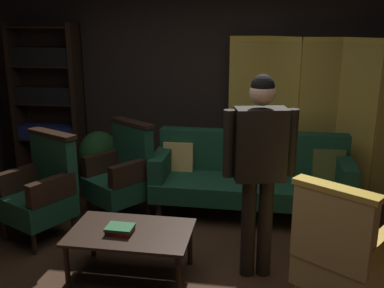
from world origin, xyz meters
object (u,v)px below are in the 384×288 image
folding_screen (317,117)px  coffee_table (131,236)px  potted_plant (99,158)px  book_red_leather (120,231)px  book_green_cloth (120,228)px  velvet_couch (251,174)px  armchair_gilt_accent (340,252)px  armchair_wing_right (122,173)px  standing_figure (260,159)px  armchair_wing_left (42,190)px  bookshelf (48,98)px

folding_screen → coffee_table: size_ratio=2.11×
potted_plant → book_red_leather: size_ratio=3.96×
potted_plant → book_green_cloth: (0.85, -1.79, 0.01)m
book_red_leather → velvet_couch: bearing=56.7°
velvet_couch → armchair_gilt_accent: (0.70, -1.68, 0.04)m
velvet_couch → coffee_table: 1.74m
coffee_table → armchair_wing_right: armchair_wing_right is taller
armchair_gilt_accent → book_green_cloth: (-1.70, 0.16, -0.02)m
velvet_couch → book_green_cloth: bearing=-123.3°
standing_figure → folding_screen: bearing=71.1°
armchair_wing_left → armchair_gilt_accent: bearing=-16.1°
armchair_wing_right → book_green_cloth: size_ratio=4.74×
bookshelf → armchair_wing_left: 1.89m
folding_screen → standing_figure: bearing=-108.9°
book_red_leather → armchair_gilt_accent: bearing=-5.3°
coffee_table → standing_figure: standing_figure is taller
armchair_gilt_accent → bookshelf: bearing=144.5°
armchair_wing_left → standing_figure: 2.19m
book_green_cloth → coffee_table: bearing=31.6°
armchair_gilt_accent → standing_figure: bearing=145.6°
coffee_table → potted_plant: potted_plant is taller
armchair_gilt_accent → armchair_wing_left: size_ratio=1.00×
standing_figure → book_red_leather: standing_figure is taller
armchair_gilt_accent → armchair_wing_left: bearing=163.9°
book_red_leather → book_green_cloth: (0.00, -0.00, 0.03)m
velvet_couch → armchair_gilt_accent: 1.82m
potted_plant → folding_screen: bearing=7.4°
armchair_wing_right → standing_figure: (1.47, -0.95, 0.54)m
armchair_wing_right → book_red_leather: armchair_wing_right is taller
armchair_gilt_accent → armchair_wing_right: size_ratio=1.00×
armchair_gilt_accent → armchair_wing_left: (-2.69, 0.78, 0.00)m
armchair_gilt_accent → book_red_leather: 1.71m
armchair_gilt_accent → potted_plant: size_ratio=1.32×
standing_figure → velvet_couch: bearing=94.3°
potted_plant → book_red_leather: (0.85, -1.79, -0.02)m
coffee_table → armchair_wing_right: 1.25m
coffee_table → potted_plant: (-0.92, 1.74, 0.08)m
folding_screen → standing_figure: (-0.64, -1.87, 0.04)m
armchair_gilt_accent → standing_figure: 0.91m
folding_screen → velvet_couch: bearing=-140.7°
velvet_couch → coffee_table: velvet_couch is taller
coffee_table → armchair_wing_right: (-0.45, 1.16, 0.12)m
velvet_couch → coffee_table: (-0.93, -1.48, -0.08)m
standing_figure → book_green_cloth: 1.26m
armchair_wing_right → standing_figure: size_ratio=0.61×
folding_screen → book_green_cloth: bearing=-129.3°
bookshelf → armchair_gilt_accent: 4.22m
armchair_wing_left → standing_figure: size_ratio=0.61×
folding_screen → velvet_couch: folding_screen is taller
armchair_gilt_accent → velvet_couch: bearing=112.6°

